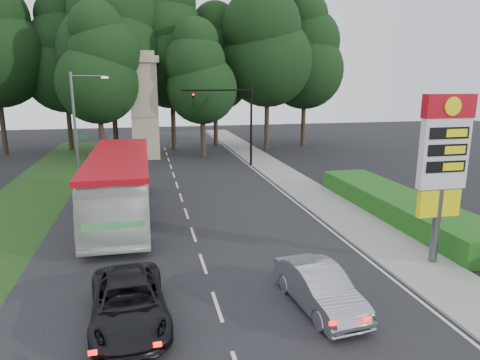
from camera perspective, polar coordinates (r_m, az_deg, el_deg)
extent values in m
plane|color=black|center=(14.39, -2.72, -17.52)|extent=(120.00, 120.00, 0.00)
cube|color=black|center=(25.38, -7.38, -3.81)|extent=(14.00, 80.00, 0.02)
cube|color=gray|center=(27.40, 10.62, -2.56)|extent=(3.00, 80.00, 0.12)
cube|color=#193814|center=(31.97, -25.64, -1.49)|extent=(5.00, 50.00, 0.02)
cube|color=#185416|center=(25.25, 20.52, -3.24)|extent=(3.00, 14.00, 1.20)
cylinder|color=#59595E|center=(19.01, 24.67, -5.68)|extent=(0.32, 0.32, 3.20)
cube|color=#FFED0D|center=(18.74, 24.95, -2.78)|extent=(1.80, 0.25, 1.10)
cube|color=silver|center=(18.34, 25.55, 3.25)|extent=(2.00, 0.35, 2.80)
cube|color=#B00915|center=(18.16, 26.11, 8.85)|extent=(2.10, 0.40, 0.90)
cylinder|color=#FFED0D|center=(17.99, 26.54, 8.78)|extent=(0.70, 0.05, 0.70)
cube|color=black|center=(18.09, 26.16, 5.64)|extent=(1.70, 0.04, 0.45)
cube|color=black|center=(18.17, 25.96, 3.61)|extent=(1.70, 0.04, 0.45)
cube|color=black|center=(18.27, 25.76, 1.60)|extent=(1.70, 0.04, 0.45)
cylinder|color=black|center=(37.52, 1.50, 7.33)|extent=(0.20, 0.20, 7.20)
cylinder|color=black|center=(36.73, -3.12, 11.88)|extent=(6.00, 0.14, 0.14)
imported|color=black|center=(36.46, -6.28, 11.42)|extent=(0.18, 0.22, 1.10)
sphere|color=#FF0C05|center=(36.32, -6.25, 11.26)|extent=(0.18, 0.18, 0.18)
cylinder|color=#59595E|center=(34.77, -21.14, 6.68)|extent=(0.20, 0.20, 8.00)
cylinder|color=#59595E|center=(34.46, -19.63, 12.93)|extent=(2.40, 0.12, 0.12)
cube|color=#FFE599|center=(34.34, -17.58, 12.91)|extent=(0.50, 0.22, 0.14)
cube|color=#0C591E|center=(34.79, -20.30, 5.42)|extent=(0.85, 0.04, 0.22)
cube|color=#0C591E|center=(35.33, -20.89, 4.99)|extent=(0.04, 0.85, 0.22)
cube|color=tan|center=(42.32, -12.59, 8.89)|extent=(2.50, 2.50, 9.00)
cube|color=tan|center=(42.27, -12.92, 15.39)|extent=(3.00, 3.00, 0.60)
cube|color=tan|center=(42.30, -12.96, 16.06)|extent=(2.20, 2.20, 0.50)
cylinder|color=#2D2116|center=(49.42, -29.09, 6.55)|extent=(0.50, 0.50, 6.30)
cylinder|color=#2D2116|center=(50.08, -21.77, 6.80)|extent=(0.50, 0.50, 5.40)
sphere|color=black|center=(49.87, -22.32, 13.14)|extent=(8.40, 8.40, 8.40)
sphere|color=black|center=(50.02, -22.62, 16.57)|extent=(7.20, 7.20, 7.20)
sphere|color=black|center=(50.29, -22.89, 19.45)|extent=(5.40, 5.40, 5.40)
cylinder|color=#2D2116|center=(45.50, -16.34, 7.35)|extent=(0.50, 0.50, 6.48)
sphere|color=black|center=(45.40, -16.89, 15.74)|extent=(10.08, 10.08, 10.08)
sphere|color=black|center=(45.74, -17.20, 20.24)|extent=(8.64, 8.64, 8.64)
cylinder|color=#2D2116|center=(47.52, -8.88, 7.61)|extent=(0.50, 0.50, 5.94)
sphere|color=black|center=(47.36, -9.15, 14.98)|extent=(9.24, 9.24, 9.24)
sphere|color=black|center=(47.60, -9.30, 18.95)|extent=(7.92, 7.92, 7.92)
sphere|color=black|center=(47.98, -9.43, 22.28)|extent=(5.94, 5.94, 5.94)
cylinder|color=#2D2116|center=(50.10, -3.26, 7.60)|extent=(0.50, 0.50, 5.22)
sphere|color=black|center=(49.88, -3.34, 13.75)|extent=(8.12, 8.12, 8.12)
sphere|color=black|center=(50.01, -3.39, 17.07)|extent=(6.96, 6.96, 6.96)
sphere|color=black|center=(50.24, -3.43, 19.87)|extent=(5.22, 5.22, 5.22)
cylinder|color=#2D2116|center=(47.26, 3.58, 7.82)|extent=(0.50, 0.50, 6.12)
sphere|color=black|center=(47.12, 3.69, 15.46)|extent=(9.52, 9.52, 9.52)
sphere|color=black|center=(47.39, 3.76, 19.57)|extent=(8.16, 8.16, 8.16)
cylinder|color=#2D2116|center=(50.76, 8.43, 7.76)|extent=(0.50, 0.50, 5.58)
sphere|color=black|center=(50.57, 8.65, 14.24)|extent=(8.68, 8.68, 8.68)
sphere|color=black|center=(50.74, 8.77, 17.74)|extent=(7.44, 7.44, 7.44)
sphere|color=black|center=(51.04, 8.88, 20.68)|extent=(5.58, 5.58, 5.58)
cylinder|color=#2D2116|center=(41.71, -17.96, 5.53)|extent=(0.50, 0.50, 4.68)
sphere|color=black|center=(41.42, -18.43, 12.14)|extent=(7.28, 7.28, 7.28)
sphere|color=black|center=(41.49, -18.70, 15.72)|extent=(6.24, 6.24, 6.24)
sphere|color=black|center=(41.68, -18.93, 18.75)|extent=(4.68, 4.68, 4.68)
cylinder|color=#2D2116|center=(42.41, -4.95, 5.98)|extent=(0.50, 0.50, 4.32)
sphere|color=black|center=(42.10, -5.07, 11.99)|extent=(6.72, 6.72, 6.72)
sphere|color=black|center=(42.13, -5.13, 15.25)|extent=(5.76, 5.76, 5.76)
sphere|color=black|center=(42.26, -5.19, 18.02)|extent=(4.32, 4.32, 4.32)
imported|color=silver|center=(24.08, -15.64, -0.80)|extent=(3.02, 12.63, 3.51)
imported|color=#9FA0A6|center=(14.69, 10.55, -13.94)|extent=(1.94, 4.39, 1.40)
imported|color=black|center=(14.08, -14.61, -15.49)|extent=(2.60, 5.05, 1.36)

